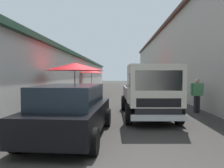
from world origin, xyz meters
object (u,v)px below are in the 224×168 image
at_px(fruit_stall_mid_lane, 92,74).
at_px(vendor_by_crates, 197,93).
at_px(delivery_truck, 150,93).
at_px(hatchback_car, 71,111).
at_px(fruit_stall_near_right, 75,73).
at_px(fruit_stall_far_left, 151,72).
at_px(fruit_stall_far_right, 147,76).

bearing_deg(fruit_stall_mid_lane, vendor_by_crates, -149.51).
bearing_deg(delivery_truck, vendor_by_crates, -52.78).
bearing_deg(delivery_truck, hatchback_car, 132.75).
height_order(fruit_stall_near_right, delivery_truck, fruit_stall_near_right).
distance_m(hatchback_car, delivery_truck, 3.43).
relative_size(fruit_stall_mid_lane, hatchback_car, 0.59).
bearing_deg(fruit_stall_mid_lane, fruit_stall_far_left, -99.72).
bearing_deg(fruit_stall_mid_lane, delivery_truck, -162.76).
distance_m(hatchback_car, vendor_by_crates, 6.36).
bearing_deg(vendor_by_crates, fruit_stall_far_left, 4.72).
xyz_separation_m(fruit_stall_far_right, fruit_stall_near_right, (-12.89, 4.90, 0.17)).
bearing_deg(fruit_stall_far_right, fruit_stall_far_left, 178.41).
relative_size(fruit_stall_far_right, fruit_stall_near_right, 0.82).
distance_m(delivery_truck, vendor_by_crates, 2.95).
xyz_separation_m(fruit_stall_mid_lane, hatchback_car, (-14.52, -1.28, -1.03)).
bearing_deg(fruit_stall_near_right, fruit_stall_mid_lane, 2.98).
bearing_deg(hatchback_car, fruit_stall_mid_lane, 5.03).
bearing_deg(vendor_by_crates, fruit_stall_mid_lane, 30.49).
bearing_deg(fruit_stall_far_left, hatchback_car, 163.34).
xyz_separation_m(hatchback_car, delivery_truck, (2.32, -2.51, 0.30)).
bearing_deg(delivery_truck, fruit_stall_mid_lane, 17.24).
relative_size(fruit_stall_far_right, fruit_stall_mid_lane, 0.95).
relative_size(delivery_truck, vendor_by_crates, 3.19).
distance_m(fruit_stall_mid_lane, hatchback_car, 14.61).
bearing_deg(hatchback_car, vendor_by_crates, -49.81).
bearing_deg(fruit_stall_far_right, hatchback_car, 166.23).
distance_m(fruit_stall_far_right, hatchback_car, 17.52).
distance_m(fruit_stall_far_right, fruit_stall_mid_lane, 5.98).
bearing_deg(fruit_stall_far_right, vendor_by_crates, -176.94).
height_order(fruit_stall_far_right, fruit_stall_mid_lane, fruit_stall_mid_lane).
distance_m(fruit_stall_mid_lane, fruit_stall_far_left, 5.43).
xyz_separation_m(fruit_stall_near_right, hatchback_car, (-4.11, -0.74, -1.07)).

